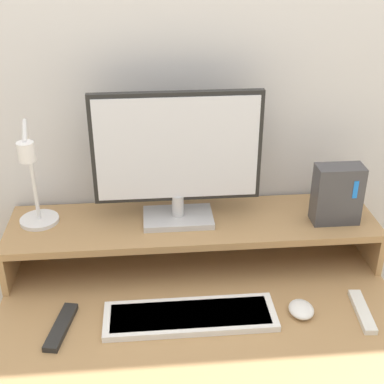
# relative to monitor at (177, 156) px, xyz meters

# --- Properties ---
(wall_back) EXTENTS (6.00, 0.05, 2.50)m
(wall_back) POSITION_rel_monitor_xyz_m (0.04, 0.17, 0.15)
(wall_back) COLOR silver
(wall_back) RESTS_ON ground_plane
(desk) EXTENTS (1.11, 0.68, 0.75)m
(desk) POSITION_rel_monitor_xyz_m (0.04, -0.21, -0.58)
(desk) COLOR #A87F51
(desk) RESTS_ON ground_plane
(monitor_shelf) EXTENTS (1.11, 0.28, 0.14)m
(monitor_shelf) POSITION_rel_monitor_xyz_m (0.04, -0.01, -0.23)
(monitor_shelf) COLOR #A87F51
(monitor_shelf) RESTS_ON desk
(monitor) EXTENTS (0.48, 0.13, 0.40)m
(monitor) POSITION_rel_monitor_xyz_m (0.00, 0.00, 0.00)
(monitor) COLOR #BCBCC1
(monitor) RESTS_ON monitor_shelf
(desk_lamp) EXTENTS (0.12, 0.24, 0.33)m
(desk_lamp) POSITION_rel_monitor_xyz_m (-0.41, -0.03, -0.08)
(desk_lamp) COLOR silver
(desk_lamp) RESTS_ON monitor_shelf
(router_dock) EXTENTS (0.14, 0.07, 0.18)m
(router_dock) POSITION_rel_monitor_xyz_m (0.47, -0.05, -0.12)
(router_dock) COLOR #3D3D42
(router_dock) RESTS_ON monitor_shelf
(keyboard) EXTENTS (0.46, 0.14, 0.02)m
(keyboard) POSITION_rel_monitor_xyz_m (0.01, -0.29, -0.34)
(keyboard) COLOR white
(keyboard) RESTS_ON desk
(mouse) EXTENTS (0.07, 0.08, 0.03)m
(mouse) POSITION_rel_monitor_xyz_m (0.31, -0.29, -0.34)
(mouse) COLOR white
(mouse) RESTS_ON desk
(remote_control) EXTENTS (0.07, 0.18, 0.02)m
(remote_control) POSITION_rel_monitor_xyz_m (-0.33, -0.30, -0.34)
(remote_control) COLOR black
(remote_control) RESTS_ON desk
(remote_secondary) EXTENTS (0.05, 0.17, 0.02)m
(remote_secondary) POSITION_rel_monitor_xyz_m (0.48, -0.31, -0.34)
(remote_secondary) COLOR white
(remote_secondary) RESTS_ON desk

